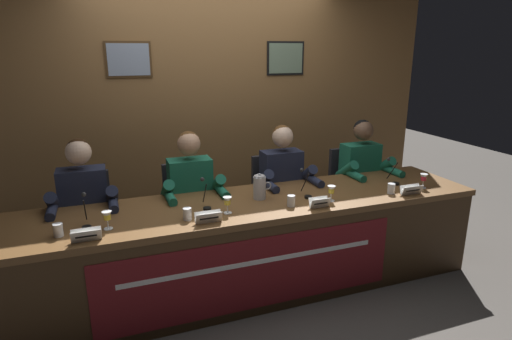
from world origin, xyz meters
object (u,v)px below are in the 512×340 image
object	(u,v)px
nameplate_far_left	(86,235)
juice_glass_far_left	(107,217)
chair_center_right	(276,205)
nameplate_center_right	(320,203)
water_cup_far_left	(58,231)
panelist_center_left	(193,194)
chair_far_right	(351,194)
microphone_far_right	(393,175)
water_pitcher_central	(260,187)
panelist_center_right	(285,183)
microphone_center_right	(306,188)
water_cup_center_left	(187,214)
water_cup_center_right	(291,201)
panelist_far_left	(84,206)
chair_center_left	(189,216)
water_cup_far_right	(391,189)
microphone_far_left	(86,216)
conference_table	(261,234)
panelist_far_right	(364,174)
juice_glass_far_right	(424,178)
nameplate_far_right	(411,190)
nameplate_center_left	(209,217)
chair_far_left	(89,230)
juice_glass_center_right	(331,191)
juice_glass_center_left	(227,202)
microphone_center_left	(206,199)

from	to	relation	value
nameplate_far_left	juice_glass_far_left	distance (m)	0.20
chair_center_right	nameplate_center_right	world-z (taller)	chair_center_right
nameplate_center_right	water_cup_far_left	bearing A→B (deg)	175.76
juice_glass_far_left	panelist_center_left	distance (m)	0.89
chair_center_right	chair_far_right	size ratio (longest dim) A/B	1.00
microphone_far_right	water_pitcher_central	xyz separation A→B (m)	(-1.25, 0.04, 0.02)
panelist_center_right	microphone_far_right	bearing A→B (deg)	-24.55
juice_glass_far_left	microphone_center_right	size ratio (longest dim) A/B	0.57
water_cup_center_left	nameplate_far_left	bearing A→B (deg)	-169.22
water_cup_center_right	water_pitcher_central	bearing A→B (deg)	124.11
panelist_far_left	chair_far_right	size ratio (longest dim) A/B	1.36
water_pitcher_central	water_cup_far_left	bearing A→B (deg)	-171.70
chair_center_left	nameplate_far_left	bearing A→B (deg)	-131.93
water_cup_center_right	water_cup_far_right	size ratio (longest dim) A/B	1.00
microphone_far_left	water_cup_far_right	bearing A→B (deg)	-3.67
conference_table	microphone_center_right	size ratio (longest dim) A/B	17.00
panelist_far_right	juice_glass_far_right	size ratio (longest dim) A/B	10.05
juice_glass_far_left	water_pitcher_central	distance (m)	1.17
nameplate_far_left	nameplate_far_right	xyz separation A→B (m)	(2.48, 0.01, 0.00)
microphone_far_left	chair_center_left	size ratio (longest dim) A/B	0.24
conference_table	nameplate_far_right	distance (m)	1.29
juice_glass_far_left	nameplate_center_left	bearing A→B (deg)	-11.40
panelist_center_left	microphone_far_right	bearing A→B (deg)	-13.05
nameplate_center_left	water_cup_center_left	bearing A→B (deg)	139.73
conference_table	chair_far_left	bearing A→B (deg)	150.73
juice_glass_center_right	nameplate_far_right	bearing A→B (deg)	-7.77
chair_far_left	nameplate_center_left	distance (m)	1.25
microphone_far_left	juice_glass_center_left	bearing A→B (deg)	-5.79
panelist_center_left	chair_center_right	xyz separation A→B (m)	(0.84, 0.20, -0.28)
microphone_far_left	juice_glass_center_left	distance (m)	0.96
panelist_far_left	water_cup_far_left	world-z (taller)	panelist_far_left
water_cup_center_left	water_cup_far_right	size ratio (longest dim) A/B	1.00
conference_table	water_cup_far_left	bearing A→B (deg)	-177.58
chair_far_right	water_pitcher_central	bearing A→B (deg)	-155.58
chair_far_left	panelist_center_right	bearing A→B (deg)	-6.77
nameplate_center_left	chair_far_right	world-z (taller)	chair_far_right
juice_glass_center_left	nameplate_far_left	bearing A→B (deg)	-171.47
panelist_center_left	water_cup_center_right	xyz separation A→B (m)	(0.63, -0.60, 0.06)
chair_far_right	microphone_center_left	bearing A→B (deg)	-160.00
nameplate_center_left	juice_glass_center_right	world-z (taller)	juice_glass_center_right
nameplate_center_right	microphone_far_left	bearing A→B (deg)	171.90
conference_table	panelist_center_right	world-z (taller)	panelist_center_right
juice_glass_center_right	water_pitcher_central	xyz separation A→B (m)	(-0.50, 0.25, 0.01)
chair_center_left	chair_center_right	world-z (taller)	same
panelist_far_left	chair_far_right	xyz separation A→B (m)	(2.53, 0.20, -0.28)
nameplate_center_right	water_cup_center_right	distance (m)	0.21
conference_table	panelist_far_left	world-z (taller)	panelist_far_left
water_cup_far_left	chair_far_right	bearing A→B (deg)	16.01
conference_table	panelist_far_left	bearing A→B (deg)	158.12
microphone_far_left	microphone_center_right	world-z (taller)	same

